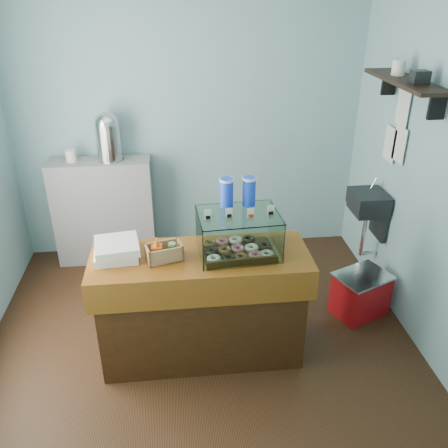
{
  "coord_description": "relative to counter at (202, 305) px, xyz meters",
  "views": [
    {
      "loc": [
        -0.15,
        -3.19,
        2.68
      ],
      "look_at": [
        0.18,
        -0.15,
        1.1
      ],
      "focal_mm": 38.0,
      "sensor_mm": 36.0,
      "label": 1
    }
  ],
  "objects": [
    {
      "name": "coffee_urn",
      "position": [
        -0.78,
        1.57,
        0.89
      ],
      "size": [
        0.26,
        0.26,
        0.48
      ],
      "color": "silver",
      "rests_on": "back_shelf"
    },
    {
      "name": "counter",
      "position": [
        0.0,
        0.0,
        0.0
      ],
      "size": [
        1.6,
        0.6,
        0.9
      ],
      "color": "#3F1F0C",
      "rests_on": "ground"
    },
    {
      "name": "display_case",
      "position": [
        0.28,
        0.04,
        0.61
      ],
      "size": [
        0.6,
        0.46,
        0.53
      ],
      "rotation": [
        0.0,
        0.0,
        0.06
      ],
      "color": "#382110",
      "rests_on": "counter"
    },
    {
      "name": "room_shell",
      "position": [
        0.03,
        0.26,
        1.25
      ],
      "size": [
        3.54,
        3.04,
        2.82
      ],
      "color": "#82B2BE",
      "rests_on": "ground"
    },
    {
      "name": "red_cooler",
      "position": [
        1.43,
        0.35,
        -0.26
      ],
      "size": [
        0.56,
        0.5,
        0.4
      ],
      "rotation": [
        0.0,
        0.0,
        0.41
      ],
      "color": "red",
      "rests_on": "ground"
    },
    {
      "name": "pastry_boxes",
      "position": [
        -0.6,
        0.05,
        0.5
      ],
      "size": [
        0.35,
        0.35,
        0.12
      ],
      "rotation": [
        0.0,
        0.0,
        0.1
      ],
      "color": "white",
      "rests_on": "counter"
    },
    {
      "name": "ground",
      "position": [
        0.0,
        0.25,
        -0.46
      ],
      "size": [
        3.5,
        3.5,
        0.0
      ],
      "primitive_type": "plane",
      "color": "black",
      "rests_on": "ground"
    },
    {
      "name": "back_shelf",
      "position": [
        -0.9,
        1.57,
        0.09
      ],
      "size": [
        1.0,
        0.32,
        1.1
      ],
      "primitive_type": "cube",
      "color": "gray",
      "rests_on": "ground"
    },
    {
      "name": "condiment_crate",
      "position": [
        -0.26,
        -0.03,
        0.51
      ],
      "size": [
        0.28,
        0.21,
        0.18
      ],
      "rotation": [
        0.0,
        0.0,
        0.26
      ],
      "color": "#A98054",
      "rests_on": "counter"
    }
  ]
}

